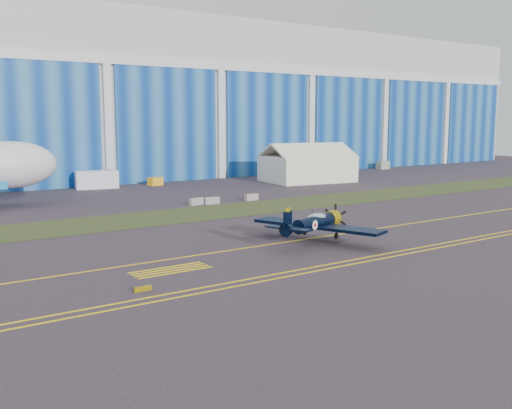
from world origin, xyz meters
TOP-DOWN VIEW (x-y plane):
  - ground at (0.00, 0.00)m, footprint 260.00×260.00m
  - grass_median at (0.00, 14.00)m, footprint 260.00×10.00m
  - hangar at (0.00, 71.79)m, footprint 220.00×45.70m
  - taxiway_centreline at (0.00, -5.00)m, footprint 200.00×0.20m
  - edge_line_near at (0.00, -14.50)m, footprint 80.00×0.20m
  - edge_line_far at (0.00, -13.50)m, footprint 80.00×0.20m
  - hold_short_ladder at (-18.00, -8.10)m, footprint 6.00×2.40m
  - guard_board_left at (-22.00, -12.00)m, footprint 1.20×0.15m
  - warbird at (-3.17, -6.91)m, footprint 13.73×15.06m
  - tent at (31.14, 34.93)m, footprint 16.23×12.86m
  - shipping_container at (-3.49, 45.90)m, footprint 6.96×3.95m
  - tug at (6.15, 44.71)m, footprint 2.61×1.99m
  - gse_box at (62.19, 45.81)m, footprint 3.08×1.77m
  - barrier_a at (0.23, 20.33)m, footprint 2.07×0.93m
  - barrier_b at (2.36, 19.92)m, footprint 2.07×0.91m
  - barrier_c at (8.55, 19.83)m, footprint 2.03×0.73m

SIDE VIEW (x-z plane):
  - ground at x=0.00m, z-range 0.00..0.00m
  - taxiway_centreline at x=0.00m, z-range 0.00..0.02m
  - edge_line_near at x=0.00m, z-range 0.00..0.02m
  - edge_line_far at x=0.00m, z-range 0.00..0.02m
  - hold_short_ladder at x=-18.00m, z-range 0.00..0.02m
  - grass_median at x=0.00m, z-range 0.01..0.03m
  - guard_board_left at x=-22.00m, z-range 0.00..0.35m
  - barrier_a at x=0.23m, z-range 0.00..0.90m
  - barrier_b at x=2.36m, z-range 0.00..0.90m
  - barrier_c at x=8.55m, z-range 0.00..0.90m
  - tug at x=6.15m, z-range 0.00..1.35m
  - gse_box at x=62.19m, z-range 0.00..1.79m
  - shipping_container at x=-3.49m, z-range 0.00..2.84m
  - warbird at x=-3.17m, z-range 0.02..3.71m
  - tent at x=31.14m, z-range 0.00..6.90m
  - hangar at x=0.00m, z-range -0.04..29.96m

